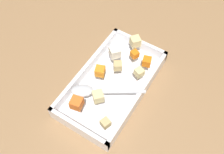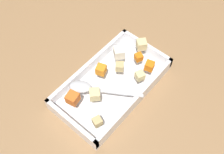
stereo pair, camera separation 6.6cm
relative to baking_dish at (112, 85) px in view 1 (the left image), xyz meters
name	(u,v)px [view 1 (the left image)]	position (x,y,z in m)	size (l,w,h in m)	color
ground_plane	(114,93)	(-0.02, -0.02, -0.02)	(4.00, 4.00, 0.00)	#936D47
baking_dish	(112,85)	(0.00, 0.00, 0.00)	(0.38, 0.21, 0.05)	silver
carrot_chunk_corner_sw	(147,61)	(0.11, -0.06, 0.05)	(0.03, 0.03, 0.03)	orange
carrot_chunk_corner_nw	(135,54)	(0.11, -0.02, 0.05)	(0.02, 0.02, 0.02)	orange
carrot_chunk_heap_side	(77,103)	(-0.13, 0.04, 0.05)	(0.03, 0.03, 0.03)	orange
carrot_chunk_front_center	(100,71)	(0.00, 0.04, 0.05)	(0.03, 0.03, 0.03)	orange
potato_chunk_far_right	(135,41)	(0.16, 0.01, 0.05)	(0.03, 0.03, 0.03)	#E0CC89
potato_chunk_center	(139,72)	(0.06, -0.06, 0.05)	(0.02, 0.02, 0.02)	#E0CC89
potato_chunk_back_center	(98,96)	(-0.08, 0.00, 0.05)	(0.03, 0.03, 0.03)	#E0CC89
potato_chunk_under_handle	(118,66)	(0.04, 0.01, 0.05)	(0.03, 0.03, 0.03)	tan
potato_chunk_corner_ne	(106,123)	(-0.14, -0.07, 0.05)	(0.02, 0.02, 0.02)	tan
parsnip_chunk_far_left	(115,52)	(0.08, 0.04, 0.05)	(0.03, 0.03, 0.03)	silver
serving_spoon	(87,91)	(-0.08, 0.04, 0.05)	(0.14, 0.20, 0.02)	silver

